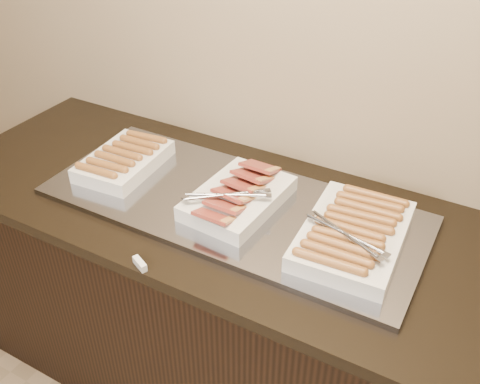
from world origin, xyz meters
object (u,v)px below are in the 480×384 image
dish_left (124,160)px  dish_right (353,234)px  dish_center (238,197)px  warming_tray (232,205)px  counter (232,306)px

dish_left → dish_right: dish_right is taller
dish_left → dish_center: bearing=-4.5°
warming_tray → dish_left: size_ratio=3.60×
dish_center → dish_right: (0.37, 0.00, 0.00)m
counter → dish_center: size_ratio=5.62×
dish_center → dish_right: dish_center is taller
counter → dish_center: (0.03, -0.00, 0.50)m
counter → dish_center: 0.50m
warming_tray → dish_right: dish_right is taller
dish_right → dish_center: bearing=177.0°
warming_tray → dish_left: dish_left is taller
warming_tray → dish_right: size_ratio=2.87×
dish_left → dish_right: bearing=-4.2°
dish_left → dish_center: dish_center is taller
warming_tray → dish_left: (-0.43, -0.00, 0.04)m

